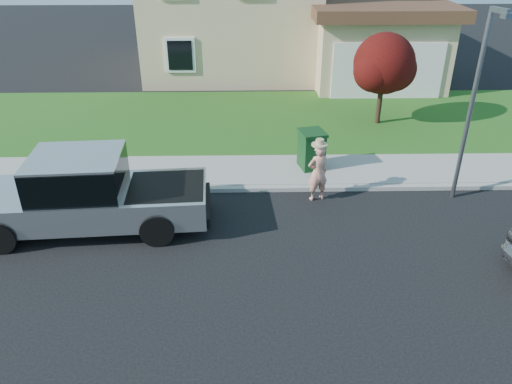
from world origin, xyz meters
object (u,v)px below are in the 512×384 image
pickup_truck (86,195)px  ornamental_tree (385,66)px  woman (318,172)px  trash_bin (311,149)px  street_lamp (475,97)px

pickup_truck → ornamental_tree: ornamental_tree is taller
woman → trash_bin: size_ratio=1.53×
pickup_truck → trash_bin: bearing=23.7°
pickup_truck → woman: size_ratio=3.40×
pickup_truck → ornamental_tree: 11.21m
pickup_truck → street_lamp: street_lamp is taller
woman → ornamental_tree: (3.01, 5.62, 1.36)m
woman → street_lamp: street_lamp is taller
woman → trash_bin: bearing=-110.0°
woman → trash_bin: 1.72m
ornamental_tree → street_lamp: 5.71m
ornamental_tree → woman: bearing=-118.2°
pickup_truck → trash_bin: pickup_truck is taller
woman → ornamental_tree: 6.52m
pickup_truck → street_lamp: bearing=3.9°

